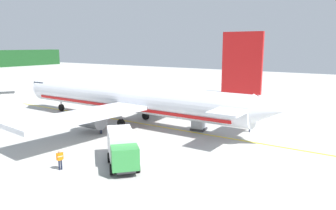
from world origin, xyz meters
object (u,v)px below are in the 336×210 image
(crew_loader_right, at_px, (101,125))
(crew_supervisor, at_px, (250,124))
(crew_loader_left, at_px, (60,158))
(service_truck_fuel, at_px, (122,147))
(cargo_container_near, at_px, (199,123))
(airliner_foreground, at_px, (128,98))

(crew_loader_right, distance_m, crew_supervisor, 18.14)
(crew_supervisor, bearing_deg, crew_loader_right, 126.09)
(crew_loader_right, bearing_deg, crew_supervisor, -53.91)
(crew_loader_left, xyz_separation_m, crew_loader_right, (10.13, 5.40, 0.00))
(crew_loader_right, bearing_deg, service_truck_fuel, -124.83)
(cargo_container_near, xyz_separation_m, crew_loader_left, (-18.10, 3.65, 0.17))
(cargo_container_near, bearing_deg, crew_supervisor, -64.22)
(crew_supervisor, bearing_deg, airliner_foreground, 106.09)
(cargo_container_near, distance_m, crew_supervisor, 6.23)
(service_truck_fuel, distance_m, crew_supervisor, 17.87)
(airliner_foreground, xyz_separation_m, crew_loader_right, (-6.20, -0.90, -2.36))
(airliner_foreground, xyz_separation_m, crew_supervisor, (4.49, -15.56, -2.44))
(crew_loader_left, distance_m, crew_supervisor, 22.78)
(cargo_container_near, xyz_separation_m, crew_loader_right, (-7.98, 9.05, 0.17))
(crew_loader_left, bearing_deg, airliner_foreground, 21.10)
(crew_loader_left, relative_size, crew_loader_right, 1.00)
(cargo_container_near, bearing_deg, service_truck_fuel, 179.63)
(cargo_container_near, relative_size, crew_loader_right, 1.08)
(airliner_foreground, xyz_separation_m, service_truck_fuel, (-12.43, -9.85, -1.80))
(airliner_foreground, bearing_deg, cargo_container_near, -79.87)
(service_truck_fuel, distance_m, crew_loader_left, 5.30)
(crew_supervisor, bearing_deg, cargo_container_near, 115.78)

